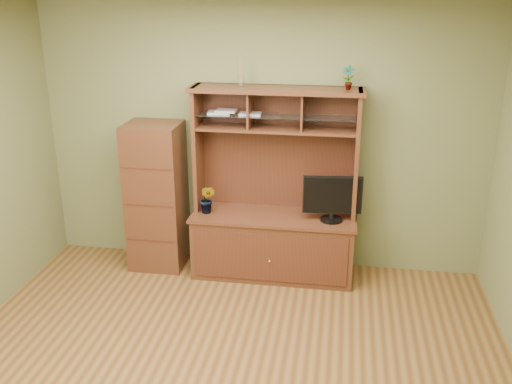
# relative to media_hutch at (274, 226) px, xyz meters

# --- Properties ---
(room) EXTENTS (4.54, 4.04, 2.74)m
(room) POSITION_rel_media_hutch_xyz_m (-0.17, -1.73, 0.83)
(room) COLOR #593719
(room) RESTS_ON ground
(media_hutch) EXTENTS (1.66, 0.61, 1.90)m
(media_hutch) POSITION_rel_media_hutch_xyz_m (0.00, 0.00, 0.00)
(media_hutch) COLOR #412112
(media_hutch) RESTS_ON room
(monitor) EXTENTS (0.57, 0.22, 0.45)m
(monitor) POSITION_rel_media_hutch_xyz_m (0.57, -0.08, 0.37)
(monitor) COLOR black
(monitor) RESTS_ON media_hutch
(orchid_plant) EXTENTS (0.19, 0.17, 0.29)m
(orchid_plant) POSITION_rel_media_hutch_xyz_m (-0.66, -0.08, 0.28)
(orchid_plant) COLOR #2A551D
(orchid_plant) RESTS_ON media_hutch
(top_plant) EXTENTS (0.13, 0.10, 0.22)m
(top_plant) POSITION_rel_media_hutch_xyz_m (0.66, 0.08, 1.49)
(top_plant) COLOR #2A6724
(top_plant) RESTS_ON media_hutch
(reed_diffuser) EXTENTS (0.06, 0.06, 0.28)m
(reed_diffuser) POSITION_rel_media_hutch_xyz_m (-0.34, 0.08, 1.49)
(reed_diffuser) COLOR silver
(reed_diffuser) RESTS_ON media_hutch
(magazines) EXTENTS (0.53, 0.18, 0.04)m
(magazines) POSITION_rel_media_hutch_xyz_m (-0.44, 0.08, 1.13)
(magazines) COLOR silver
(magazines) RESTS_ON media_hutch
(side_cabinet) EXTENTS (0.54, 0.50, 1.52)m
(side_cabinet) POSITION_rel_media_hutch_xyz_m (-1.22, 0.01, 0.24)
(side_cabinet) COLOR #412112
(side_cabinet) RESTS_ON room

